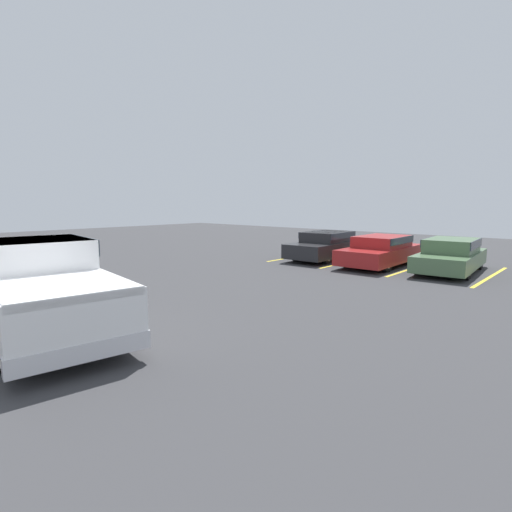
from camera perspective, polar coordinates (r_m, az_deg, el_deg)
The scene contains 9 objects.
ground_plane at distance 8.80m, azimuth -31.53°, elevation -10.23°, with size 60.00×60.00×0.00m, color #38383A.
stall_stripe_a at distance 19.09m, azimuth 6.43°, elevation 0.02°, with size 0.12×4.97×0.01m, color yellow.
stall_stripe_b at distance 17.70m, azimuth 13.46°, elevation -0.75°, with size 0.12×4.97×0.01m, color yellow.
stall_stripe_c at distance 16.62m, azimuth 21.54°, elevation -1.61°, with size 0.12×4.97×0.01m, color yellow.
stall_stripe_d at distance 15.92m, azimuth 30.53°, elevation -2.54°, with size 0.12×4.97×0.01m, color yellow.
pickup_truck at distance 8.83m, azimuth -28.30°, elevation -3.86°, with size 5.77×2.85×1.81m.
parked_sedan_a at distance 18.14m, azimuth 10.05°, elevation 1.63°, with size 1.96×4.50×1.23m.
parked_sedan_b at distance 16.81m, azimuth 17.44°, elevation 0.87°, with size 1.92×4.58×1.20m.
parked_sedan_c at distance 16.19m, azimuth 26.06°, elevation 0.22°, with size 2.10×4.50×1.22m.
Camera 1 is at (8.11, -2.27, 2.54)m, focal length 28.00 mm.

